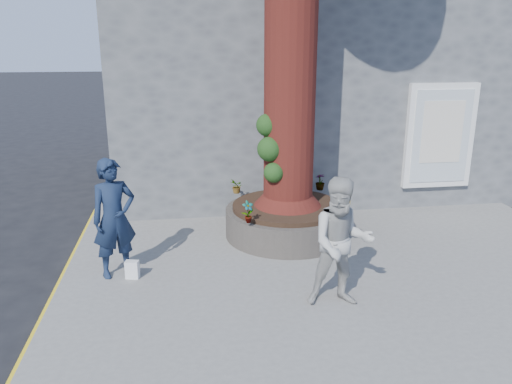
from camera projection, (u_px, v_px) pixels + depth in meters
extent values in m
plane|color=black|center=(262.00, 294.00, 7.43)|extent=(120.00, 120.00, 0.00)
cube|color=slate|center=(339.00, 257.00, 8.57)|extent=(9.00, 8.00, 0.12)
cube|color=yellow|center=(63.00, 278.00, 7.95)|extent=(0.10, 30.00, 0.01)
cube|color=#515457|center=(311.00, 65.00, 13.73)|extent=(10.00, 8.00, 6.00)
cube|color=white|center=(440.00, 136.00, 10.51)|extent=(1.50, 0.12, 2.20)
cube|color=silver|center=(441.00, 137.00, 10.45)|extent=(1.25, 0.04, 1.95)
cube|color=silver|center=(442.00, 132.00, 10.41)|extent=(0.90, 0.02, 1.30)
cylinder|color=black|center=(287.00, 222.00, 9.33)|extent=(2.30, 2.30, 0.52)
cylinder|color=black|center=(288.00, 207.00, 9.24)|extent=(2.04, 2.04, 0.08)
cone|color=#3F140F|center=(288.00, 186.00, 9.13)|extent=(1.24, 1.24, 0.70)
sphere|color=#1C3913|center=(270.00, 149.00, 8.67)|extent=(0.44, 0.44, 0.44)
sphere|color=#1C3913|center=(274.00, 173.00, 8.70)|extent=(0.36, 0.36, 0.36)
sphere|color=#1C3913|center=(268.00, 125.00, 8.66)|extent=(0.40, 0.40, 0.40)
imported|color=#15223B|center=(114.00, 218.00, 7.55)|extent=(0.80, 0.69, 1.85)
imported|color=#AEACA6|center=(342.00, 243.00, 6.69)|extent=(0.95, 0.78, 1.81)
cube|color=white|center=(132.00, 270.00, 7.64)|extent=(0.22, 0.16, 0.28)
imported|color=gray|center=(248.00, 212.00, 8.25)|extent=(0.23, 0.19, 0.38)
imported|color=gray|center=(347.00, 208.00, 8.49)|extent=(0.26, 0.26, 0.34)
imported|color=gray|center=(320.00, 182.00, 10.10)|extent=(0.22, 0.22, 0.34)
imported|color=gray|center=(237.00, 186.00, 9.87)|extent=(0.27, 0.30, 0.29)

